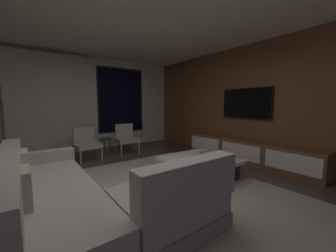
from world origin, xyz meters
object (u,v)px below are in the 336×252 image
object	(u,v)px
media_console	(247,152)
mounted_tv	(246,103)
sectional_couch	(81,201)
book_stack_on_coffee_table	(208,154)
accent_chair_near_window	(126,137)
coffee_table	(199,168)
accent_chair_by_curtain	(86,142)
side_stool	(105,142)

from	to	relation	value
media_console	mounted_tv	world-z (taller)	mounted_tv
sectional_couch	book_stack_on_coffee_table	size ratio (longest dim) A/B	9.41
sectional_couch	mounted_tv	bearing A→B (deg)	6.41
media_console	accent_chair_near_window	bearing A→B (deg)	124.89
coffee_table	media_console	xyz separation A→B (m)	(1.53, -0.01, 0.06)
mounted_tv	accent_chair_by_curtain	bearing A→B (deg)	143.36
coffee_table	accent_chair_by_curtain	bearing A→B (deg)	118.34
coffee_table	accent_chair_by_curtain	distance (m)	2.79
accent_chair_by_curtain	media_console	xyz separation A→B (m)	(2.85, -2.45, -0.18)
media_console	coffee_table	bearing A→B (deg)	179.73
accent_chair_near_window	mounted_tv	bearing A→B (deg)	-50.20
coffee_table	media_console	size ratio (longest dim) A/B	0.37
media_console	mounted_tv	size ratio (longest dim) A/B	2.53
media_console	side_stool	bearing A→B (deg)	133.37
book_stack_on_coffee_table	side_stool	size ratio (longest dim) A/B	0.58
sectional_couch	coffee_table	xyz separation A→B (m)	(2.06, 0.23, -0.10)
side_stool	book_stack_on_coffee_table	bearing A→B (deg)	-67.74
side_stool	media_console	world-z (taller)	media_console
accent_chair_near_window	book_stack_on_coffee_table	bearing A→B (deg)	-80.19
coffee_table	book_stack_on_coffee_table	bearing A→B (deg)	-9.27
accent_chair_by_curtain	media_console	size ratio (longest dim) A/B	0.25
book_stack_on_coffee_table	accent_chair_near_window	world-z (taller)	accent_chair_near_window
accent_chair_near_window	mounted_tv	xyz separation A→B (m)	(1.96, -2.35, 0.92)
accent_chair_near_window	sectional_couch	bearing A→B (deg)	-123.14
coffee_table	side_stool	xyz separation A→B (m)	(-0.84, 2.50, 0.19)
sectional_couch	accent_chair_by_curtain	xyz separation A→B (m)	(0.74, 2.68, 0.14)
sectional_couch	side_stool	bearing A→B (deg)	65.96
book_stack_on_coffee_table	accent_chair_by_curtain	distance (m)	2.90
coffee_table	accent_chair_near_window	world-z (taller)	accent_chair_near_window
book_stack_on_coffee_table	media_console	size ratio (longest dim) A/B	0.09
book_stack_on_coffee_table	mounted_tv	xyz separation A→B (m)	(1.51, 0.22, 0.94)
book_stack_on_coffee_table	sectional_couch	bearing A→B (deg)	-174.93
accent_chair_by_curtain	book_stack_on_coffee_table	bearing A→B (deg)	-58.53
coffee_table	accent_chair_near_window	size ratio (longest dim) A/B	1.49
sectional_couch	book_stack_on_coffee_table	bearing A→B (deg)	5.07
book_stack_on_coffee_table	side_stool	world-z (taller)	book_stack_on_coffee_table
coffee_table	side_stool	distance (m)	2.65
sectional_couch	coffee_table	size ratio (longest dim) A/B	2.16
sectional_couch	mounted_tv	distance (m)	3.94
sectional_couch	coffee_table	bearing A→B (deg)	6.44
accent_chair_by_curtain	mounted_tv	world-z (taller)	mounted_tv
accent_chair_near_window	side_stool	xyz separation A→B (m)	(-0.59, -0.04, -0.06)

